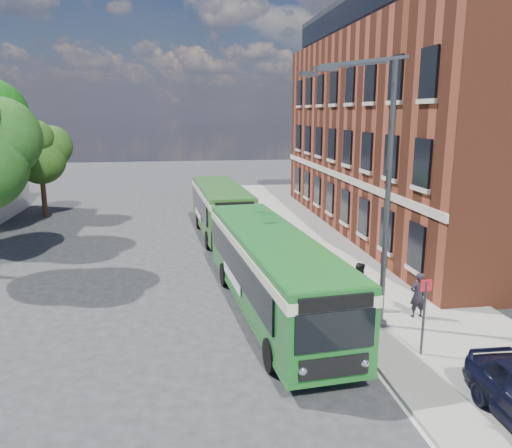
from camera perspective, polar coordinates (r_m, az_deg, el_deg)
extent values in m
plane|color=#272629|center=(18.79, -3.53, -10.36)|extent=(120.00, 120.00, 0.00)
cube|color=gray|center=(27.59, 9.59, -2.78)|extent=(6.00, 48.00, 0.15)
cube|color=beige|center=(26.83, 3.37, -3.22)|extent=(0.12, 48.00, 0.01)
cube|color=brown|center=(33.09, 19.55, 9.64)|extent=(12.00, 26.00, 12.00)
cube|color=beige|center=(30.94, 9.24, 5.57)|extent=(0.12, 26.00, 0.35)
cube|color=black|center=(33.56, 20.51, 21.81)|extent=(10.80, 24.80, 2.20)
cube|color=black|center=(31.43, 11.05, 23.01)|extent=(0.08, 24.00, 1.40)
cylinder|color=#393B3E|center=(18.12, 14.00, -11.13)|extent=(0.44, 0.44, 0.30)
cylinder|color=#393B3E|center=(16.86, 14.79, 2.53)|extent=(0.18, 0.18, 9.00)
cube|color=#393B3E|center=(15.67, 12.26, 17.72)|extent=(2.58, 0.46, 0.37)
cube|color=#393B3E|center=(16.80, 10.75, 17.43)|extent=(2.58, 0.46, 0.37)
cube|color=#393B3E|center=(14.81, 8.21, 17.21)|extent=(0.55, 0.22, 0.16)
cube|color=#393B3E|center=(16.88, 6.03, 16.69)|extent=(0.55, 0.22, 0.16)
cylinder|color=#393B3E|center=(16.03, 18.59, -10.39)|extent=(0.08, 0.08, 2.50)
cube|color=red|center=(15.64, 18.87, -6.67)|extent=(0.35, 0.04, 0.35)
cube|color=#1B6122|center=(18.48, 1.74, -4.88)|extent=(3.58, 12.30, 2.45)
cube|color=#1B6122|center=(18.90, 1.72, -8.57)|extent=(3.63, 12.34, 0.14)
cube|color=black|center=(18.44, -2.35, -4.52)|extent=(1.01, 10.29, 1.10)
cube|color=black|center=(19.08, 5.22, -3.96)|extent=(1.01, 10.29, 1.10)
cube|color=beige|center=(18.25, 1.76, -2.41)|extent=(3.65, 12.36, 0.32)
cube|color=#1B6122|center=(18.16, 1.77, -1.31)|extent=(3.47, 12.19, 0.12)
cube|color=black|center=(13.04, 9.05, -11.96)|extent=(2.15, 0.27, 1.05)
cube|color=black|center=(12.74, 9.19, -8.91)|extent=(2.00, 0.26, 0.38)
cube|color=black|center=(13.47, 8.91, -15.85)|extent=(1.90, 0.25, 0.55)
sphere|color=silver|center=(13.22, 5.33, -16.34)|extent=(0.26, 0.26, 0.26)
sphere|color=silver|center=(13.81, 12.26, -15.24)|extent=(0.26, 0.26, 0.26)
cube|color=black|center=(24.14, -2.11, -0.12)|extent=(2.00, 0.26, 0.90)
cube|color=white|center=(19.32, -2.78, -6.05)|extent=(0.33, 3.19, 0.45)
cylinder|color=black|center=(14.87, 1.73, -14.75)|extent=(0.37, 1.02, 1.00)
cylinder|color=black|center=(15.60, 10.29, -13.59)|extent=(0.37, 1.02, 1.00)
cylinder|color=black|center=(21.65, -3.60, -5.78)|extent=(0.37, 1.02, 1.00)
cylinder|color=black|center=(22.16, 2.39, -5.33)|extent=(0.37, 1.02, 1.00)
cube|color=#295B20|center=(30.23, -4.02, 2.03)|extent=(3.12, 9.82, 2.45)
cube|color=#295B20|center=(30.49, -3.98, -0.32)|extent=(3.17, 9.86, 0.14)
cube|color=black|center=(30.35, -6.50, 2.26)|extent=(0.59, 7.87, 1.10)
cube|color=black|center=(30.71, -1.74, 2.46)|extent=(0.59, 7.87, 1.10)
cube|color=beige|center=(30.09, -4.05, 3.58)|extent=(3.19, 9.89, 0.32)
cube|color=#295B20|center=(30.04, -4.06, 4.26)|extent=(3.02, 9.72, 0.12)
cube|color=black|center=(25.48, -2.43, 0.44)|extent=(2.15, 0.22, 1.05)
cube|color=black|center=(25.32, -2.44, 2.10)|extent=(2.00, 0.21, 0.38)
cube|color=black|center=(25.70, -2.41, -1.74)|extent=(1.90, 0.20, 0.55)
sphere|color=silver|center=(25.60, -4.29, -1.83)|extent=(0.26, 0.26, 0.26)
sphere|color=silver|center=(25.88, -0.56, -1.63)|extent=(0.26, 0.26, 0.26)
cube|color=black|center=(34.95, -5.19, 3.84)|extent=(2.00, 0.21, 0.90)
cube|color=white|center=(31.18, -6.62, 1.14)|extent=(0.25, 3.20, 0.45)
cylinder|color=black|center=(27.42, -5.47, -1.84)|extent=(0.34, 1.02, 1.00)
cylinder|color=black|center=(27.78, -0.68, -1.59)|extent=(0.34, 1.02, 1.00)
cylinder|color=black|center=(32.33, -6.56, 0.38)|extent=(0.34, 1.02, 1.00)
cylinder|color=black|center=(32.64, -2.48, 0.57)|extent=(0.34, 1.02, 1.00)
imported|color=black|center=(18.86, 17.99, -7.73)|extent=(0.64, 0.45, 1.65)
imported|color=black|center=(19.12, 11.61, -6.88)|extent=(1.07, 0.98, 1.77)
cylinder|color=#3A2515|center=(38.43, -23.07, 2.86)|extent=(0.36, 0.36, 2.92)
sphere|color=#214313|center=(38.11, -23.42, 6.79)|extent=(3.45, 3.45, 3.45)
sphere|color=#214313|center=(38.40, -22.37, 8.22)|extent=(2.92, 2.92, 2.92)
sphere|color=#214313|center=(37.78, -24.54, 7.46)|extent=(2.66, 2.66, 2.66)
sphere|color=#214313|center=(37.37, -23.88, 9.01)|extent=(2.39, 2.39, 2.39)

